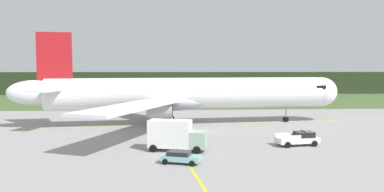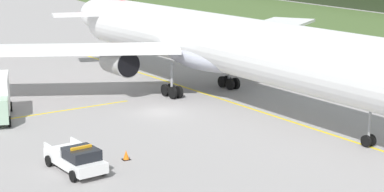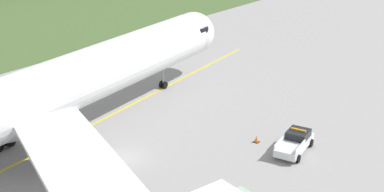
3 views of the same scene
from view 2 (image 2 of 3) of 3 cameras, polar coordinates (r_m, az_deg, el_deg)
The scene contains 5 objects.
ground at distance 57.65m, azimuth -2.73°, elevation -1.44°, with size 320.00×320.00×0.00m, color gray.
taxiway_centerline_main at distance 62.54m, azimuth 2.62°, elevation -0.26°, with size 76.87×0.30×0.01m, color yellow.
airliner at distance 62.10m, azimuth 2.25°, elevation 4.69°, with size 58.26×50.07×15.79m.
ops_pickup_truck at distance 43.21m, azimuth -10.23°, elevation -5.48°, with size 5.67×3.04×1.94m.
apron_cone at distance 45.21m, azimuth -5.88°, elevation -5.24°, with size 0.55×0.55×0.69m.
Camera 2 is at (50.64, -23.34, 14.67)m, focal length 60.00 mm.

